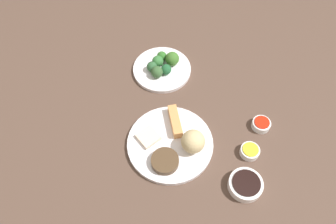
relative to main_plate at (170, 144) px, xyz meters
The scene contains 19 objects.
tabletop 0.04m from the main_plate, 156.17° to the right, with size 2.20×2.20×0.02m, color brown.
main_plate is the anchor object (origin of this frame).
rice_scoop 0.08m from the main_plate, 116.21° to the left, with size 0.07×0.07×0.07m, color #CDB681.
spring_roll 0.07m from the main_plate, 153.79° to the right, with size 0.11×0.03×0.03m, color #D99152.
crab_rangoon_wonton 0.07m from the main_plate, 63.79° to the right, with size 0.06×0.06×0.01m, color beige.
stir_fry_heap 0.07m from the main_plate, 26.21° to the left, with size 0.09×0.09×0.02m, color #4C3723.
broccoli_plate 0.31m from the main_plate, 135.28° to the right, with size 0.21×0.21×0.01m, color white.
broccoli_floret_0 0.33m from the main_plate, 132.86° to the right, with size 0.04×0.04×0.04m, color #347037.
broccoli_floret_1 0.29m from the main_plate, 137.92° to the right, with size 0.04×0.04×0.04m, color #205930.
broccoli_floret_2 0.28m from the main_plate, 131.01° to the right, with size 0.04×0.04×0.04m, color #355930.
broccoli_floret_3 0.33m from the main_plate, 142.14° to the right, with size 0.05×0.05×0.05m, color #3C6D29.
broccoli_floret_4 0.35m from the main_plate, 135.74° to the right, with size 0.04×0.04×0.04m, color #2F6927.
broccoli_floret_5 0.31m from the main_plate, 128.39° to the right, with size 0.04×0.04×0.04m, color #2E5A33.
soy_sauce_bowl 0.26m from the main_plate, 96.77° to the left, with size 0.10×0.10×0.03m, color white.
soy_sauce_bowl_liquid 0.26m from the main_plate, 96.77° to the left, with size 0.08×0.08×0.00m, color black.
sauce_ramekin_sweet_and_sour 0.31m from the main_plate, 142.18° to the left, with size 0.06×0.06×0.02m, color white.
sauce_ramekin_sweet_and_sour_liquid 0.31m from the main_plate, 142.18° to the left, with size 0.05×0.05×0.00m, color red.
sauce_ramekin_hot_mustard 0.25m from the main_plate, 122.55° to the left, with size 0.06×0.06×0.02m, color white.
sauce_ramekin_hot_mustard_liquid 0.25m from the main_plate, 122.55° to the left, with size 0.05×0.05×0.00m, color yellow.
Camera 1 is at (0.40, 0.31, 0.95)m, focal length 34.53 mm.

